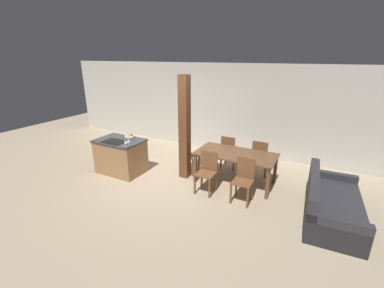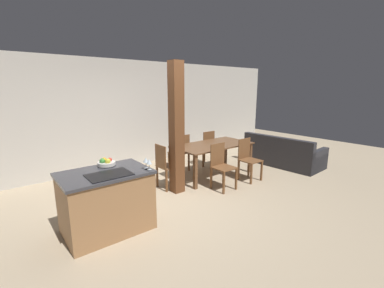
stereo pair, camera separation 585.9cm
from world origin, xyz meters
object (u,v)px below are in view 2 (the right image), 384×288
at_px(timber_post, 176,129).
at_px(wine_glass_middle, 146,160).
at_px(dining_chair_far_left, 180,152).
at_px(couch, 283,155).
at_px(kitchen_island, 107,201).
at_px(dining_table, 213,148).
at_px(wine_glass_near, 149,162).
at_px(dining_chair_head_end, 166,165).
at_px(dining_chair_near_left, 221,165).
at_px(fruit_bowl, 106,163).
at_px(dining_chair_far_right, 206,147).
at_px(dining_chair_near_right, 248,158).

bearing_deg(timber_post, wine_glass_middle, -144.47).
bearing_deg(dining_chair_far_left, couch, 153.12).
bearing_deg(kitchen_island, dining_chair_far_left, 32.26).
bearing_deg(dining_table, dining_chair_far_left, 120.52).
bearing_deg(dining_table, couch, -14.93).
bearing_deg(dining_chair_far_left, wine_glass_near, 44.46).
relative_size(dining_table, dining_chair_head_end, 2.00).
relative_size(dining_table, dining_chair_near_left, 2.00).
bearing_deg(dining_chair_far_left, dining_chair_head_end, 38.62).
xyz_separation_m(wine_glass_middle, dining_chair_near_left, (1.88, 0.35, -0.52)).
bearing_deg(kitchen_island, couch, 3.14).
height_order(kitchen_island, fruit_bowl, fruit_bowl).
height_order(dining_chair_far_right, dining_chair_head_end, same).
xyz_separation_m(fruit_bowl, wine_glass_near, (0.39, -0.59, 0.08)).
xyz_separation_m(dining_chair_head_end, couch, (3.34, -0.55, -0.22)).
xyz_separation_m(fruit_bowl, timber_post, (1.48, 0.28, 0.32)).
distance_m(dining_chair_near_left, couch, 2.48).
relative_size(dining_chair_near_left, couch, 0.47).
bearing_deg(wine_glass_middle, dining_chair_far_left, 42.97).
xyz_separation_m(wine_glass_near, dining_chair_far_right, (2.71, 1.85, -0.52)).
height_order(dining_chair_near_left, dining_chair_far_left, same).
height_order(dining_table, dining_chair_near_right, dining_chair_near_right).
height_order(dining_chair_far_right, couch, dining_chair_far_right).
bearing_deg(dining_table, kitchen_island, -163.89).
bearing_deg(dining_chair_far_right, dining_chair_near_left, 59.48).
relative_size(kitchen_island, dining_chair_far_left, 1.30).
bearing_deg(kitchen_island, fruit_bowl, 63.97).
xyz_separation_m(wine_glass_middle, timber_post, (1.08, 0.77, 0.24)).
relative_size(kitchen_island, dining_chair_near_left, 1.30).
height_order(kitchen_island, wine_glass_middle, wine_glass_middle).
bearing_deg(wine_glass_near, fruit_bowl, 123.91).
bearing_deg(timber_post, dining_table, 12.88).
bearing_deg(dining_chair_head_end, wine_glass_near, 138.78).
height_order(fruit_bowl, dining_table, fruit_bowl).
bearing_deg(wine_glass_near, dining_chair_near_left, 13.23).
bearing_deg(dining_table, dining_chair_near_right, -59.48).
height_order(dining_chair_near_left, timber_post, timber_post).
relative_size(wine_glass_middle, dining_chair_far_right, 0.17).
distance_m(fruit_bowl, couch, 4.79).
relative_size(kitchen_island, couch, 0.61).
height_order(kitchen_island, timber_post, timber_post).
bearing_deg(timber_post, dining_chair_far_right, 31.06).
height_order(dining_table, dining_chair_far_left, dining_chair_far_left).
distance_m(kitchen_island, wine_glass_middle, 0.80).
xyz_separation_m(dining_chair_far_right, timber_post, (-1.63, -0.98, 0.76)).
bearing_deg(dining_chair_head_end, wine_glass_middle, 136.34).
bearing_deg(dining_chair_near_right, dining_chair_near_left, 180.00).
bearing_deg(dining_table, fruit_bowl, -168.27).
bearing_deg(dining_chair_head_end, kitchen_island, 118.11).
height_order(dining_chair_near_left, dining_chair_head_end, same).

